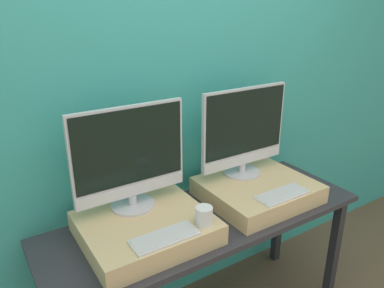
% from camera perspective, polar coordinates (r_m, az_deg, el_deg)
% --- Properties ---
extents(wall_back, '(8.00, 0.04, 2.60)m').
position_cam_1_polar(wall_back, '(2.04, -3.41, 6.99)').
color(wall_back, teal).
rests_on(wall_back, ground_plane).
extents(workbench, '(1.70, 0.59, 0.75)m').
position_cam_1_polar(workbench, '(2.02, 2.23, -12.99)').
color(workbench, '#2D2D33').
rests_on(workbench, ground_plane).
extents(wooden_riser_left, '(0.58, 0.51, 0.10)m').
position_cam_1_polar(wooden_riser_left, '(1.80, -7.06, -12.54)').
color(wooden_riser_left, '#D6B77F').
rests_on(wooden_riser_left, workbench).
extents(monitor_left, '(0.56, 0.21, 0.51)m').
position_cam_1_polar(monitor_left, '(1.77, -9.45, -1.99)').
color(monitor_left, silver).
rests_on(monitor_left, wooden_riser_left).
extents(keyboard_left, '(0.29, 0.12, 0.01)m').
position_cam_1_polar(keyboard_left, '(1.63, -4.19, -13.99)').
color(keyboard_left, silver).
rests_on(keyboard_left, wooden_riser_left).
extents(mug, '(0.08, 0.08, 0.09)m').
position_cam_1_polar(mug, '(1.70, 1.84, -10.90)').
color(mug, white).
rests_on(mug, wooden_riser_left).
extents(wooden_riser_right, '(0.58, 0.51, 0.10)m').
position_cam_1_polar(wooden_riser_right, '(2.14, 9.89, -6.90)').
color(wooden_riser_right, '#D6B77F').
rests_on(wooden_riser_right, workbench).
extents(monitor_right, '(0.56, 0.21, 0.51)m').
position_cam_1_polar(monitor_right, '(2.11, 7.95, 1.98)').
color(monitor_right, silver).
rests_on(monitor_right, wooden_riser_right).
extents(keyboard_right, '(0.29, 0.12, 0.01)m').
position_cam_1_polar(keyboard_right, '(2.00, 13.59, -7.48)').
color(keyboard_right, silver).
rests_on(keyboard_right, wooden_riser_right).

